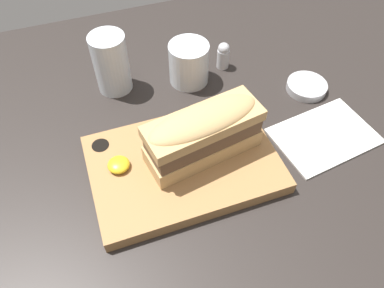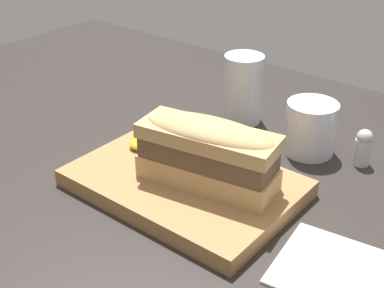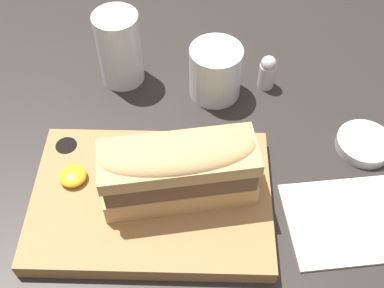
{
  "view_description": "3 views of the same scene",
  "coord_description": "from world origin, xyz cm",
  "px_view_note": "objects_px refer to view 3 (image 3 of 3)",
  "views": [
    {
      "loc": [
        -14.37,
        -37.07,
        54.2
      ],
      "look_at": [
        -2.19,
        -2.41,
        8.46
      ],
      "focal_mm": 35.0,
      "sensor_mm": 36.0,
      "label": 1
    },
    {
      "loc": [
        36.91,
        -50.63,
        44.19
      ],
      "look_at": [
        -1.44,
        -3.05,
        10.65
      ],
      "focal_mm": 50.0,
      "sensor_mm": 36.0,
      "label": 2
    },
    {
      "loc": [
        2.47,
        -35.1,
        56.54
      ],
      "look_at": [
        1.54,
        1.66,
        10.23
      ],
      "focal_mm": 45.0,
      "sensor_mm": 36.0,
      "label": 3
    }
  ],
  "objects_px": {
    "water_glass": "(120,52)",
    "condiment_dish": "(364,144)",
    "salt_shaker": "(267,72)",
    "wine_glass": "(215,74)",
    "sandwich": "(178,168)",
    "napkin": "(356,220)",
    "serving_board": "(151,199)"
  },
  "relations": [
    {
      "from": "serving_board",
      "to": "napkin",
      "type": "bearing_deg",
      "value": -4.05
    },
    {
      "from": "water_glass",
      "to": "napkin",
      "type": "relative_size",
      "value": 0.62
    },
    {
      "from": "wine_glass",
      "to": "serving_board",
      "type": "bearing_deg",
      "value": -111.63
    },
    {
      "from": "salt_shaker",
      "to": "condiment_dish",
      "type": "distance_m",
      "value": 0.18
    },
    {
      "from": "napkin",
      "to": "condiment_dish",
      "type": "xyz_separation_m",
      "value": [
        0.03,
        0.12,
        0.01
      ]
    },
    {
      "from": "napkin",
      "to": "serving_board",
      "type": "bearing_deg",
      "value": 175.95
    },
    {
      "from": "serving_board",
      "to": "sandwich",
      "type": "relative_size",
      "value": 1.55
    },
    {
      "from": "sandwich",
      "to": "water_glass",
      "type": "height_order",
      "value": "same"
    },
    {
      "from": "condiment_dish",
      "to": "napkin",
      "type": "bearing_deg",
      "value": -104.96
    },
    {
      "from": "napkin",
      "to": "condiment_dish",
      "type": "bearing_deg",
      "value": 75.04
    },
    {
      "from": "salt_shaker",
      "to": "serving_board",
      "type": "bearing_deg",
      "value": -126.17
    },
    {
      "from": "napkin",
      "to": "salt_shaker",
      "type": "xyz_separation_m",
      "value": [
        -0.1,
        0.24,
        0.03
      ]
    },
    {
      "from": "sandwich",
      "to": "condiment_dish",
      "type": "distance_m",
      "value": 0.29
    },
    {
      "from": "serving_board",
      "to": "sandwich",
      "type": "xyz_separation_m",
      "value": [
        0.04,
        0.0,
        0.06
      ]
    },
    {
      "from": "water_glass",
      "to": "salt_shaker",
      "type": "distance_m",
      "value": 0.23
    },
    {
      "from": "water_glass",
      "to": "wine_glass",
      "type": "height_order",
      "value": "water_glass"
    },
    {
      "from": "serving_board",
      "to": "sandwich",
      "type": "height_order",
      "value": "sandwich"
    },
    {
      "from": "sandwich",
      "to": "wine_glass",
      "type": "xyz_separation_m",
      "value": [
        0.05,
        0.2,
        -0.04
      ]
    },
    {
      "from": "water_glass",
      "to": "sandwich",
      "type": "bearing_deg",
      "value": -66.65
    },
    {
      "from": "wine_glass",
      "to": "condiment_dish",
      "type": "xyz_separation_m",
      "value": [
        0.21,
        -0.11,
        -0.03
      ]
    },
    {
      "from": "serving_board",
      "to": "salt_shaker",
      "type": "relative_size",
      "value": 5.22
    },
    {
      "from": "wine_glass",
      "to": "sandwich",
      "type": "bearing_deg",
      "value": -102.88
    },
    {
      "from": "sandwich",
      "to": "water_glass",
      "type": "xyz_separation_m",
      "value": [
        -0.1,
        0.23,
        -0.02
      ]
    },
    {
      "from": "wine_glass",
      "to": "napkin",
      "type": "distance_m",
      "value": 0.29
    },
    {
      "from": "napkin",
      "to": "condiment_dish",
      "type": "relative_size",
      "value": 2.41
    },
    {
      "from": "water_glass",
      "to": "condiment_dish",
      "type": "height_order",
      "value": "water_glass"
    },
    {
      "from": "water_glass",
      "to": "salt_shaker",
      "type": "relative_size",
      "value": 2.04
    },
    {
      "from": "water_glass",
      "to": "salt_shaker",
      "type": "bearing_deg",
      "value": -3.26
    },
    {
      "from": "sandwich",
      "to": "serving_board",
      "type": "bearing_deg",
      "value": -172.82
    },
    {
      "from": "serving_board",
      "to": "salt_shaker",
      "type": "distance_m",
      "value": 0.28
    },
    {
      "from": "water_glass",
      "to": "salt_shaker",
      "type": "xyz_separation_m",
      "value": [
        0.23,
        -0.01,
        -0.02
      ]
    },
    {
      "from": "condiment_dish",
      "to": "salt_shaker",
      "type": "bearing_deg",
      "value": 137.08
    }
  ]
}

